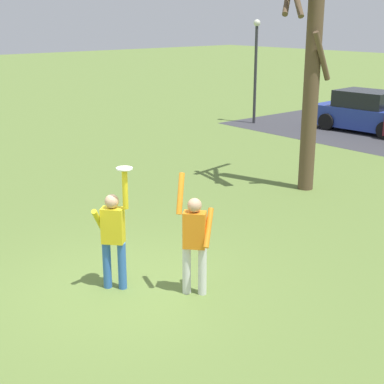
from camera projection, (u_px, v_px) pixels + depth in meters
ground_plane at (127, 288)px, 9.69m from camera, size 120.00×120.00×0.00m
person_catcher at (113, 233)px, 9.40m from camera, size 0.56×0.55×2.08m
person_defender at (195, 238)px, 9.21m from camera, size 0.65×0.65×2.05m
frisbee_disc at (124, 168)px, 9.04m from camera, size 0.26×0.26×0.02m
parked_car_blue at (367, 113)px, 22.63m from camera, size 4.21×2.25×1.59m
bare_tree_tall at (310, 59)px, 14.27m from camera, size 1.52×2.08×6.53m
lamppost_by_lot at (256, 61)px, 23.77m from camera, size 0.28×0.28×4.26m
field_cone_orange at (115, 213)px, 12.88m from camera, size 0.26×0.26×0.32m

